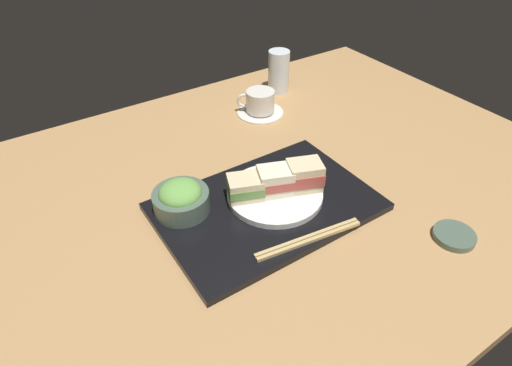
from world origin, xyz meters
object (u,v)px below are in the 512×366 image
at_px(sandwich_plate, 275,194).
at_px(salad_bowl, 181,198).
at_px(sandwich_near, 245,187).
at_px(drinking_glass, 279,72).
at_px(small_sauce_dish, 454,236).
at_px(chopsticks_pair, 309,239).
at_px(coffee_cup, 260,103).
at_px(sandwich_middle, 275,181).
at_px(sandwich_far, 304,175).

xyz_separation_m(sandwich_plate, salad_bowl, (-0.18, 0.07, 0.02)).
height_order(sandwich_plate, sandwich_near, sandwich_near).
relative_size(drinking_glass, small_sauce_dish, 1.56).
xyz_separation_m(chopsticks_pair, coffee_cup, (0.20, 0.46, 0.01)).
height_order(sandwich_near, small_sauce_dish, sandwich_near).
relative_size(chopsticks_pair, drinking_glass, 1.77).
bearing_deg(sandwich_middle, sandwich_near, 160.58).
distance_m(sandwich_far, salad_bowl, 0.25).
xyz_separation_m(sandwich_near, small_sauce_dish, (0.28, -0.29, -0.04)).
bearing_deg(sandwich_middle, sandwich_far, -19.42).
xyz_separation_m(chopsticks_pair, drinking_glass, (0.32, 0.54, 0.04)).
distance_m(sandwich_middle, drinking_glass, 0.51).
relative_size(sandwich_far, drinking_glass, 0.70).
height_order(sandwich_near, drinking_glass, drinking_glass).
distance_m(coffee_cup, drinking_glass, 0.15).
bearing_deg(sandwich_near, sandwich_far, -19.42).
bearing_deg(sandwich_plate, drinking_glass, 53.36).
distance_m(sandwich_plate, drinking_glass, 0.51).
bearing_deg(small_sauce_dish, sandwich_far, 122.76).
height_order(sandwich_far, drinking_glass, drinking_glass).
bearing_deg(drinking_glass, coffee_cup, -145.74).
bearing_deg(sandwich_far, coffee_cup, 70.16).
height_order(sandwich_plate, coffee_cup, coffee_cup).
bearing_deg(drinking_glass, sandwich_plate, -126.64).
relative_size(salad_bowl, small_sauce_dish, 1.42).
distance_m(sandwich_middle, salad_bowl, 0.19).
bearing_deg(salad_bowl, sandwich_near, -21.79).
bearing_deg(sandwich_plate, sandwich_far, -19.42).
xyz_separation_m(sandwich_near, sandwich_middle, (0.06, -0.02, 0.00)).
relative_size(sandwich_plate, drinking_glass, 1.61).
height_order(coffee_cup, small_sauce_dish, coffee_cup).
bearing_deg(sandwich_plate, chopsticks_pair, -98.76).
bearing_deg(coffee_cup, salad_bowl, -144.16).
bearing_deg(sandwich_far, sandwich_near, 160.58).
bearing_deg(sandwich_plate, sandwich_middle, -90.00).
xyz_separation_m(sandwich_plate, chopsticks_pair, (-0.02, -0.14, -0.00)).
relative_size(sandwich_plate, sandwich_far, 2.30).
bearing_deg(drinking_glass, sandwich_near, -132.97).
relative_size(salad_bowl, coffee_cup, 0.87).
bearing_deg(salad_bowl, coffee_cup, 35.84).
distance_m(salad_bowl, small_sauce_dish, 0.52).
relative_size(sandwich_middle, coffee_cup, 0.69).
height_order(sandwich_far, coffee_cup, sandwich_far).
bearing_deg(salad_bowl, chopsticks_pair, -52.79).
bearing_deg(coffee_cup, sandwich_far, -109.84).
height_order(sandwich_plate, drinking_glass, drinking_glass).
relative_size(sandwich_near, salad_bowl, 0.76).
relative_size(sandwich_far, small_sauce_dish, 1.09).
bearing_deg(sandwich_far, small_sauce_dish, -57.24).
distance_m(salad_bowl, drinking_glass, 0.59).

